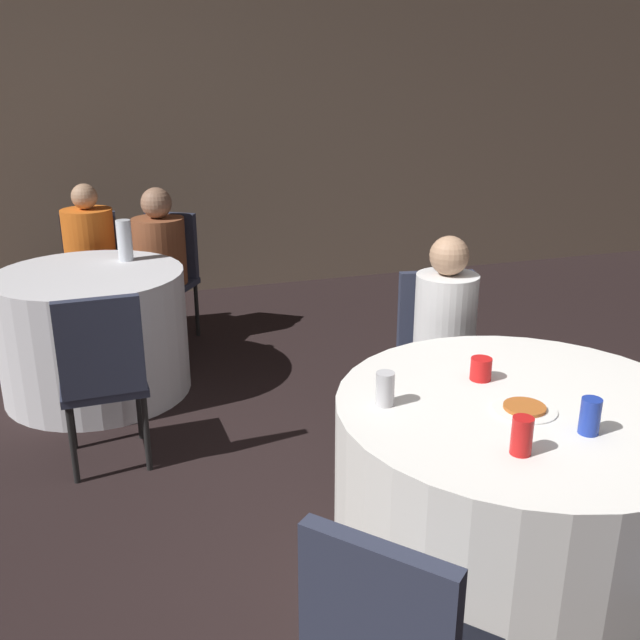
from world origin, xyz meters
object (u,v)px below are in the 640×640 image
Objects in this scene: table_near at (516,494)px; chair_far_north at (92,266)px; person_floral_shirt at (156,267)px; person_orange_shirt at (92,266)px; soda_can_blue at (590,416)px; soda_can_silver at (385,389)px; table_far at (94,333)px; chair_near_north at (438,346)px; chair_far_south at (102,368)px; pizza_plate_near at (524,408)px; soda_can_red at (522,436)px; bottle_far at (125,240)px; person_white_shirt at (448,355)px; chair_far_northeast at (168,266)px.

chair_far_north reaches higher than table_near.
person_orange_shirt is at bearing 16.23° from person_floral_shirt.
soda_can_blue is 1.00× the size of soda_can_silver.
chair_far_north is at bearing 88.56° from table_far.
table_near is 1.10m from chair_near_north.
chair_far_south is (0.03, -0.96, 0.16)m from table_far.
chair_far_north is at bearing -90.00° from person_orange_shirt.
pizza_plate_near is (1.39, -1.35, 0.22)m from chair_far_south.
table_far is at bearing -24.61° from chair_near_north.
person_orange_shirt is 9.31× the size of soda_can_silver.
soda_can_red is 2.96m from bottle_far.
table_far is 1.21× the size of chair_far_south.
soda_can_blue and soda_can_red have the same top height.
person_white_shirt reaches higher than chair_far_south.
chair_far_northeast is 4.07× the size of pizza_plate_near.
soda_can_blue reaches higher than table_far.
person_floral_shirt is (0.45, 0.67, 0.20)m from table_far.
pizza_plate_near is 1.82× the size of soda_can_blue.
chair_near_north is at bearing 53.40° from soda_can_silver.
pizza_plate_near is at bearing 88.70° from chair_near_north.
person_white_shirt is 2.14m from bottle_far.
chair_near_north is at bearing -9.90° from chair_far_south.
pizza_plate_near is at bearing -58.51° from table_far.
chair_far_north is at bearing 107.10° from soda_can_silver.
chair_far_south is at bearing 91.79° from person_orange_shirt.
pizza_plate_near is (-0.25, -1.12, 0.22)m from chair_near_north.
chair_far_northeast is 0.74m from bottle_far.
person_floral_shirt reaches higher than chair_far_northeast.
person_white_shirt is 1.03m from soda_can_silver.
chair_far_northeast is at bearing 98.52° from soda_can_silver.
chair_far_northeast is at bearing 105.80° from pizza_plate_near.
chair_far_north is at bearing 113.03° from pizza_plate_near.
soda_can_silver is 2.46m from bottle_far.
soda_can_red is (1.22, -3.37, 0.23)m from person_orange_shirt.
person_floral_shirt is at bearing 163.91° from person_orange_shirt.
chair_far_northeast is at bearing -90.00° from person_floral_shirt.
pizza_plate_near is at bearing 88.47° from person_white_shirt.
table_far is 2.88m from soda_can_red.
table_far is 1.21× the size of chair_far_north.
soda_can_red is at bearing 83.89° from chair_near_north.
person_orange_shirt is 3.42m from pizza_plate_near.
bottle_far reaches higher than chair_far_south.
chair_far_northeast is 3.47m from soda_can_blue.
soda_can_silver is (-0.55, 0.40, 0.00)m from soda_can_blue.
pizza_plate_near is (0.97, -2.98, 0.19)m from person_floral_shirt.
soda_can_red is (1.24, -2.56, 0.44)m from table_far.
soda_can_blue is at bearing -35.83° from soda_can_silver.
chair_near_north is 1.17m from pizza_plate_near.
chair_far_north is 2.83m from person_white_shirt.
pizza_plate_near reaches higher than table_far.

